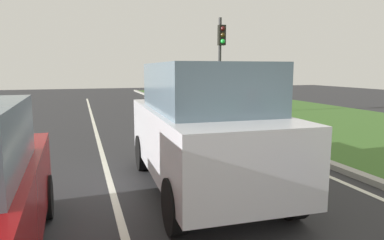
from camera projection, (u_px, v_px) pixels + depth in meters
ground_plane at (122, 139)px, 10.77m from camera, size 60.00×60.00×0.00m
lane_line_center at (98, 141)px, 10.56m from camera, size 0.12×32.00×0.01m
lane_line_right_edge at (227, 133)px, 11.87m from camera, size 0.12×32.00×0.01m
grass_verge_right at (343, 125)px, 13.37m from camera, size 9.00×48.00×0.06m
curb_right at (240, 130)px, 12.02m from camera, size 0.24×48.00×0.12m
car_suv_ahead at (203, 127)px, 6.09m from camera, size 2.10×4.56×2.28m
traffic_light_near_right at (221, 51)px, 15.81m from camera, size 0.32×0.50×4.52m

